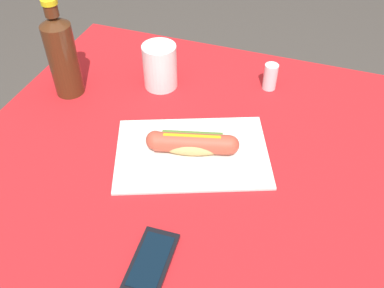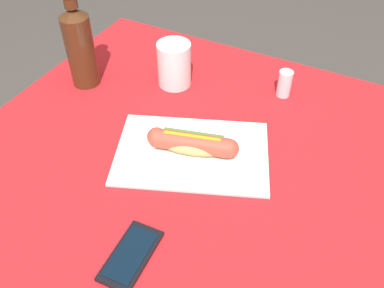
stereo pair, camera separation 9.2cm
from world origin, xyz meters
TOP-DOWN VIEW (x-y plane):
  - dining_table at (0.00, 0.00)m, footprint 1.11×0.97m
  - paper_wrapper at (-0.05, 0.02)m, footprint 0.40×0.34m
  - hot_dog at (-0.05, 0.02)m, footprint 0.20×0.09m
  - cell_phone at (-0.02, -0.27)m, footprint 0.07×0.14m
  - soda_bottle at (-0.43, 0.13)m, footprint 0.07×0.07m
  - drinking_cup at (-0.21, 0.24)m, footprint 0.09×0.09m
  - salt_shaker at (0.07, 0.32)m, footprint 0.04×0.04m

SIDE VIEW (x-z plane):
  - dining_table at x=0.00m, z-range 0.24..0.99m
  - paper_wrapper at x=-0.05m, z-range 0.74..0.75m
  - cell_phone at x=-0.02m, z-range 0.74..0.75m
  - hot_dog at x=-0.05m, z-range 0.75..0.80m
  - salt_shaker at x=0.07m, z-range 0.74..0.82m
  - drinking_cup at x=-0.21m, z-range 0.74..0.86m
  - soda_bottle at x=-0.43m, z-range 0.73..0.98m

